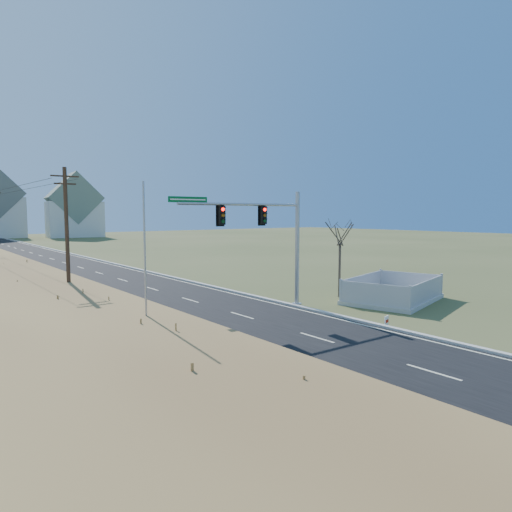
{
  "coord_description": "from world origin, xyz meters",
  "views": [
    {
      "loc": [
        -15.26,
        -16.91,
        5.91
      ],
      "look_at": [
        1.38,
        4.46,
        3.4
      ],
      "focal_mm": 32.0,
      "sensor_mm": 36.0,
      "label": 1
    }
  ],
  "objects_px": {
    "open_sign": "(387,321)",
    "bare_tree": "(340,231)",
    "fence_enclosure": "(393,297)",
    "flagpole": "(145,280)",
    "traffic_signal_mast": "(274,238)"
  },
  "relations": [
    {
      "from": "open_sign",
      "to": "bare_tree",
      "type": "xyz_separation_m",
      "value": [
        4.53,
        7.33,
        4.4
      ]
    },
    {
      "from": "fence_enclosure",
      "to": "open_sign",
      "type": "height_order",
      "value": "fence_enclosure"
    },
    {
      "from": "flagpole",
      "to": "traffic_signal_mast",
      "type": "bearing_deg",
      "value": 12.25
    },
    {
      "from": "flagpole",
      "to": "bare_tree",
      "type": "relative_size",
      "value": 1.26
    },
    {
      "from": "fence_enclosure",
      "to": "bare_tree",
      "type": "height_order",
      "value": "bare_tree"
    },
    {
      "from": "traffic_signal_mast",
      "to": "bare_tree",
      "type": "distance_m",
      "value": 6.51
    },
    {
      "from": "bare_tree",
      "to": "open_sign",
      "type": "bearing_deg",
      "value": -121.71
    },
    {
      "from": "fence_enclosure",
      "to": "flagpole",
      "type": "height_order",
      "value": "flagpole"
    },
    {
      "from": "traffic_signal_mast",
      "to": "open_sign",
      "type": "bearing_deg",
      "value": -72.34
    },
    {
      "from": "open_sign",
      "to": "flagpole",
      "type": "height_order",
      "value": "flagpole"
    },
    {
      "from": "traffic_signal_mast",
      "to": "fence_enclosure",
      "type": "bearing_deg",
      "value": -17.01
    },
    {
      "from": "traffic_signal_mast",
      "to": "open_sign",
      "type": "distance_m",
      "value": 8.25
    },
    {
      "from": "bare_tree",
      "to": "traffic_signal_mast",
      "type": "bearing_deg",
      "value": -175.76
    },
    {
      "from": "flagpole",
      "to": "fence_enclosure",
      "type": "bearing_deg",
      "value": -2.48
    },
    {
      "from": "traffic_signal_mast",
      "to": "bare_tree",
      "type": "bearing_deg",
      "value": 5.9
    }
  ]
}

